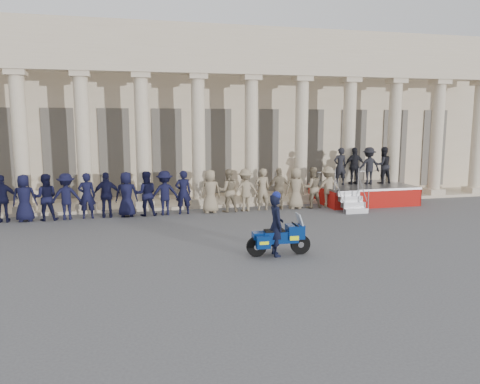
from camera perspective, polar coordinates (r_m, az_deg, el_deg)
name	(u,v)px	position (r m, az deg, el deg)	size (l,w,h in m)	color
ground	(198,254)	(14.85, -5.13, -7.53)	(90.00, 90.00, 0.00)	#4E4E51
building	(159,114)	(28.93, -9.81, 9.32)	(40.00, 12.50, 9.00)	#C5B294
officer_rank	(129,194)	(20.85, -13.41, -0.27)	(20.28, 0.74, 1.96)	black
reviewing_stand	(365,173)	(24.58, 14.97, 2.21)	(4.58, 4.31, 2.81)	gray
motorcycle	(279,237)	(14.58, 4.81, -5.54)	(2.04, 0.84, 1.31)	black
rider	(276,224)	(14.44, 4.41, -3.91)	(0.49, 0.72, 2.02)	black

